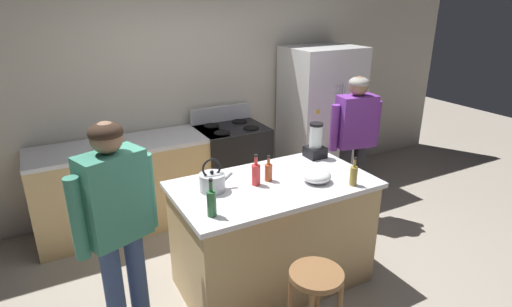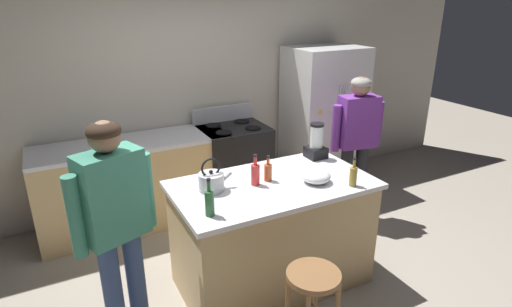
# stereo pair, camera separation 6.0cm
# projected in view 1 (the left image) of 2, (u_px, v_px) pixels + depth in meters

# --- Properties ---
(ground_plane) EXTENTS (14.00, 14.00, 0.00)m
(ground_plane) POSITION_uv_depth(u_px,v_px,m) (272.00, 280.00, 3.69)
(ground_plane) COLOR #9E9384
(back_wall) EXTENTS (8.00, 0.10, 2.70)m
(back_wall) POSITION_uv_depth(u_px,v_px,m) (188.00, 89.00, 4.81)
(back_wall) COLOR beige
(back_wall) RESTS_ON ground_plane
(kitchen_island) EXTENTS (1.62, 0.90, 0.95)m
(kitchen_island) POSITION_uv_depth(u_px,v_px,m) (273.00, 233.00, 3.52)
(kitchen_island) COLOR tan
(kitchen_island) RESTS_ON ground_plane
(back_counter_run) EXTENTS (2.00, 0.64, 0.95)m
(back_counter_run) POSITION_uv_depth(u_px,v_px,m) (135.00, 184.00, 4.43)
(back_counter_run) COLOR tan
(back_counter_run) RESTS_ON ground_plane
(refrigerator) EXTENTS (0.90, 0.73, 1.79)m
(refrigerator) POSITION_uv_depth(u_px,v_px,m) (320.00, 118.00, 5.30)
(refrigerator) COLOR silver
(refrigerator) RESTS_ON ground_plane
(stove_range) EXTENTS (0.76, 0.65, 1.13)m
(stove_range) POSITION_uv_depth(u_px,v_px,m) (232.00, 165.00, 4.91)
(stove_range) COLOR black
(stove_range) RESTS_ON ground_plane
(person_by_island_left) EXTENTS (0.59, 0.34, 1.67)m
(person_by_island_left) POSITION_uv_depth(u_px,v_px,m) (117.00, 219.00, 2.68)
(person_by_island_left) COLOR #384C7A
(person_by_island_left) RESTS_ON ground_plane
(person_by_sink_right) EXTENTS (0.60, 0.29, 1.60)m
(person_by_sink_right) POSITION_uv_depth(u_px,v_px,m) (354.00, 135.00, 4.44)
(person_by_sink_right) COLOR #26262B
(person_by_sink_right) RESTS_ON ground_plane
(bar_stool) EXTENTS (0.36, 0.36, 0.68)m
(bar_stool) POSITION_uv_depth(u_px,v_px,m) (315.00, 292.00, 2.75)
(bar_stool) COLOR brown
(bar_stool) RESTS_ON ground_plane
(blender_appliance) EXTENTS (0.17, 0.17, 0.33)m
(blender_appliance) POSITION_uv_depth(u_px,v_px,m) (316.00, 143.00, 3.83)
(blender_appliance) COLOR black
(blender_appliance) RESTS_ON kitchen_island
(bottle_vinegar) EXTENTS (0.06, 0.06, 0.24)m
(bottle_vinegar) POSITION_uv_depth(u_px,v_px,m) (354.00, 175.00, 3.27)
(bottle_vinegar) COLOR olive
(bottle_vinegar) RESTS_ON kitchen_island
(bottle_cooking_sauce) EXTENTS (0.06, 0.06, 0.22)m
(bottle_cooking_sauce) POSITION_uv_depth(u_px,v_px,m) (268.00, 172.00, 3.36)
(bottle_cooking_sauce) COLOR #B24C26
(bottle_cooking_sauce) RESTS_ON kitchen_island
(bottle_olive_oil) EXTENTS (0.07, 0.07, 0.28)m
(bottle_olive_oil) POSITION_uv_depth(u_px,v_px,m) (212.00, 202.00, 2.81)
(bottle_olive_oil) COLOR #2D6638
(bottle_olive_oil) RESTS_ON kitchen_island
(bottle_soda) EXTENTS (0.07, 0.07, 0.26)m
(bottle_soda) POSITION_uv_depth(u_px,v_px,m) (256.00, 174.00, 3.28)
(bottle_soda) COLOR red
(bottle_soda) RESTS_ON kitchen_island
(mixing_bowl) EXTENTS (0.23, 0.23, 0.11)m
(mixing_bowl) POSITION_uv_depth(u_px,v_px,m) (317.00, 176.00, 3.34)
(mixing_bowl) COLOR white
(mixing_bowl) RESTS_ON kitchen_island
(tea_kettle) EXTENTS (0.28, 0.20, 0.27)m
(tea_kettle) POSITION_uv_depth(u_px,v_px,m) (212.00, 181.00, 3.18)
(tea_kettle) COLOR #B7BABF
(tea_kettle) RESTS_ON kitchen_island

